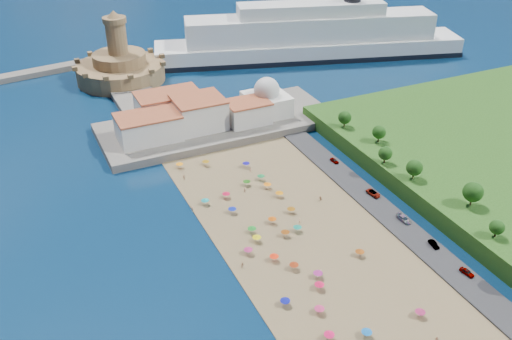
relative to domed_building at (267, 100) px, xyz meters
name	(u,v)px	position (x,y,z in m)	size (l,w,h in m)	color
ground	(281,238)	(-30.00, -71.00, -8.97)	(700.00, 700.00, 0.00)	#071938
terrace	(218,124)	(-20.00, 2.00, -7.47)	(90.00, 36.00, 3.00)	#59544C
jetty	(139,102)	(-42.00, 37.00, -7.77)	(18.00, 70.00, 2.40)	#59544C
waterfront_buildings	(184,115)	(-33.05, 2.64, -1.10)	(57.00, 29.00, 11.00)	silver
domed_building	(267,100)	(0.00, 0.00, 0.00)	(16.00, 16.00, 15.00)	silver
fortress	(120,67)	(-42.00, 67.00, -2.29)	(40.00, 40.00, 32.40)	#94774A
cruise_ship	(310,38)	(52.21, 57.76, 1.09)	(155.78, 65.65, 34.00)	black
beach_parasols	(296,256)	(-31.32, -82.14, -6.83)	(31.97, 115.60, 2.20)	gray
beachgoers	(277,240)	(-31.98, -72.68, -7.84)	(39.10, 100.37, 1.86)	tan
parked_cars	(396,212)	(6.00, -75.87, -7.59)	(2.93, 68.18, 1.44)	gray
hillside_trees	(447,188)	(18.34, -81.82, 1.07)	(14.41, 106.45, 7.76)	#382314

